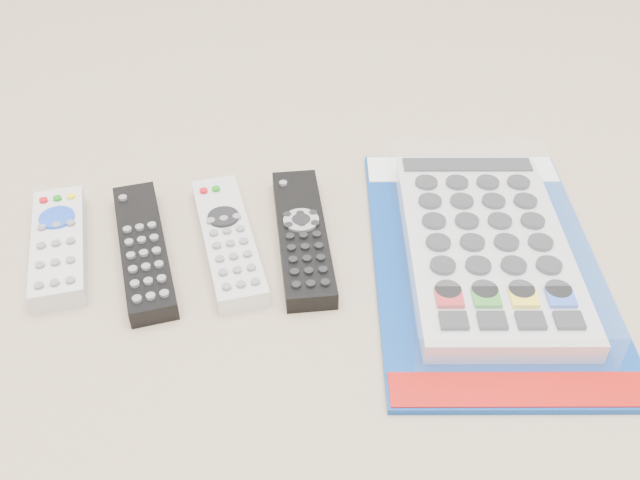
{
  "coord_description": "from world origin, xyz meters",
  "views": [
    {
      "loc": [
        -0.02,
        -0.58,
        0.49
      ],
      "look_at": [
        0.06,
        -0.03,
        0.01
      ],
      "focal_mm": 40.0,
      "sensor_mm": 36.0,
      "label": 1
    }
  ],
  "objects": [
    {
      "name": "remote_small_grey",
      "position": [
        -0.2,
        0.01,
        0.01
      ],
      "size": [
        0.07,
        0.18,
        0.03
      ],
      "rotation": [
        0.0,
        0.0,
        0.11
      ],
      "color": "silver",
      "rests_on": "ground"
    },
    {
      "name": "remote_slim_black",
      "position": [
        -0.12,
        -0.01,
        0.01
      ],
      "size": [
        0.07,
        0.21,
        0.02
      ],
      "rotation": [
        0.0,
        0.0,
        0.14
      ],
      "color": "black",
      "rests_on": "ground"
    },
    {
      "name": "remote_silver_dvd",
      "position": [
        -0.03,
        -0.01,
        0.01
      ],
      "size": [
        0.07,
        0.2,
        0.02
      ],
      "rotation": [
        0.0,
        0.0,
        0.12
      ],
      "color": "silver",
      "rests_on": "ground"
    },
    {
      "name": "remote_large_black",
      "position": [
        0.05,
        -0.01,
        0.01
      ],
      "size": [
        0.06,
        0.21,
        0.02
      ],
      "rotation": [
        0.0,
        0.0,
        -0.03
      ],
      "color": "black",
      "rests_on": "ground"
    },
    {
      "name": "jumbo_remote_packaged",
      "position": [
        0.23,
        -0.06,
        0.02
      ],
      "size": [
        0.28,
        0.4,
        0.05
      ],
      "rotation": [
        0.0,
        0.0,
        -0.14
      ],
      "color": "navy",
      "rests_on": "ground"
    }
  ]
}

